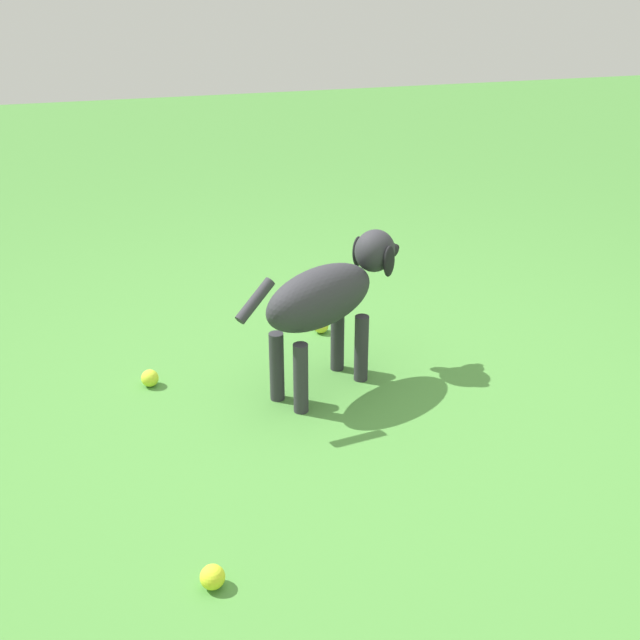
# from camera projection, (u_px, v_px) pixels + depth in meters

# --- Properties ---
(ground) EXTENTS (14.00, 14.00, 0.00)m
(ground) POSITION_uv_depth(u_px,v_px,m) (338.00, 409.00, 2.83)
(ground) COLOR #478438
(dog) EXTENTS (0.73, 0.46, 0.56)m
(dog) POSITION_uv_depth(u_px,v_px,m) (329.00, 296.00, 2.84)
(dog) COLOR #2D2D33
(dog) RESTS_ON ground
(tennis_ball_0) EXTENTS (0.07, 0.07, 0.07)m
(tennis_ball_0) POSITION_uv_depth(u_px,v_px,m) (150.00, 378.00, 2.97)
(tennis_ball_0) COLOR #C5DE32
(tennis_ball_0) RESTS_ON ground
(tennis_ball_1) EXTENTS (0.07, 0.07, 0.07)m
(tennis_ball_1) POSITION_uv_depth(u_px,v_px,m) (321.00, 326.00, 3.39)
(tennis_ball_1) COLOR yellow
(tennis_ball_1) RESTS_ON ground
(tennis_ball_2) EXTENTS (0.07, 0.07, 0.07)m
(tennis_ball_2) POSITION_uv_depth(u_px,v_px,m) (212.00, 577.00, 2.02)
(tennis_ball_2) COLOR #D1DF2C
(tennis_ball_2) RESTS_ON ground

